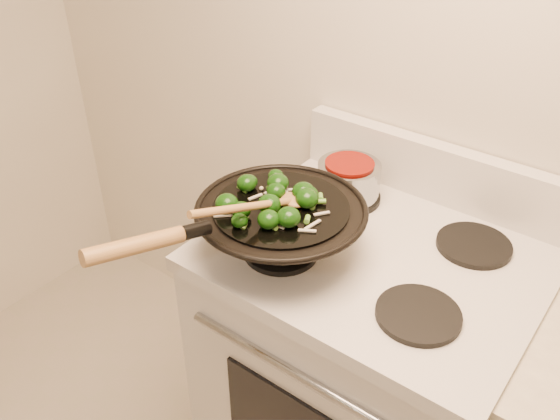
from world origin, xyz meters
The scene contains 5 objects.
stove centered at (-0.14, 1.17, 0.47)m, with size 0.78×0.67×1.08m.
wok centered at (-0.32, 1.02, 1.00)m, with size 0.40×0.65×0.21m.
stirfry centered at (-0.34, 1.01, 1.07)m, with size 0.25×0.23×0.05m.
wooden_spoon centered at (-0.32, 0.97, 1.09)m, with size 0.10×0.31×0.10m.
saucepan centered at (-0.32, 1.32, 0.98)m, with size 0.17×0.26×0.10m.
Camera 1 is at (0.35, 0.12, 1.80)m, focal length 38.00 mm.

